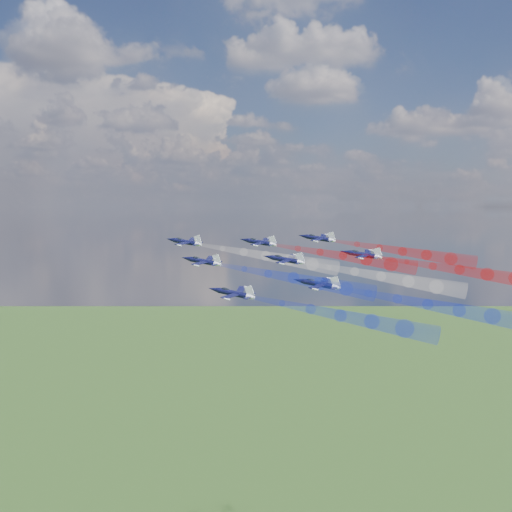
{
  "coord_description": "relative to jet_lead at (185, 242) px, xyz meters",
  "views": [
    {
      "loc": [
        -3.4,
        -153.23,
        157.3
      ],
      "look_at": [
        7.69,
        -8.97,
        146.02
      ],
      "focal_mm": 44.22,
      "sensor_mm": 36.0,
      "label": 1
    }
  ],
  "objects": [
    {
      "name": "jet_lead",
      "position": [
        0.0,
        0.0,
        0.0
      ],
      "size": [
        13.37,
        12.89,
        5.46
      ],
      "primitive_type": null,
      "rotation": [
        0.12,
        -0.17,
        1.02
      ],
      "color": "black"
    },
    {
      "name": "trail_lead",
      "position": [
        18.82,
        -11.02,
        -2.7
      ],
      "size": [
        31.58,
        21.06,
        8.27
      ],
      "primitive_type": null,
      "rotation": [
        0.12,
        -0.17,
        1.02
      ],
      "color": "white"
    },
    {
      "name": "jet_inner_left",
      "position": [
        4.34,
        -14.98,
        -3.5
      ],
      "size": [
        13.37,
        12.89,
        5.46
      ],
      "primitive_type": null,
      "rotation": [
        0.12,
        -0.17,
        1.02
      ],
      "color": "black"
    },
    {
      "name": "trail_inner_left",
      "position": [
        23.16,
        -26.0,
        -6.19
      ],
      "size": [
        31.58,
        21.06,
        8.27
      ],
      "primitive_type": null,
      "rotation": [
        0.12,
        -0.17,
        1.02
      ],
      "color": "#182FD3"
    },
    {
      "name": "jet_inner_right",
      "position": [
        18.46,
        2.28,
        -0.28
      ],
      "size": [
        13.37,
        12.89,
        5.46
      ],
      "primitive_type": null,
      "rotation": [
        0.12,
        -0.17,
        1.02
      ],
      "color": "black"
    },
    {
      "name": "trail_inner_right",
      "position": [
        37.28,
        -8.74,
        -2.98
      ],
      "size": [
        31.58,
        21.06,
        8.27
      ],
      "primitive_type": null,
      "rotation": [
        0.12,
        -0.17,
        1.02
      ],
      "color": "red"
    },
    {
      "name": "jet_outer_left",
      "position": [
        10.33,
        -33.69,
        -8.15
      ],
      "size": [
        13.37,
        12.89,
        5.46
      ],
      "primitive_type": null,
      "rotation": [
        0.12,
        -0.17,
        1.02
      ],
      "color": "black"
    },
    {
      "name": "trail_outer_left",
      "position": [
        29.15,
        -44.71,
        -10.85
      ],
      "size": [
        31.58,
        21.06,
        8.27
      ],
      "primitive_type": null,
      "rotation": [
        0.12,
        -0.17,
        1.02
      ],
      "color": "#182FD3"
    },
    {
      "name": "jet_center_third",
      "position": [
        22.86,
        -15.0,
        -3.25
      ],
      "size": [
        13.37,
        12.89,
        5.46
      ],
      "primitive_type": null,
      "rotation": [
        0.12,
        -0.17,
        1.02
      ],
      "color": "black"
    },
    {
      "name": "trail_center_third",
      "position": [
        41.68,
        -26.02,
        -5.95
      ],
      "size": [
        31.58,
        21.06,
        8.27
      ],
      "primitive_type": null,
      "rotation": [
        0.12,
        -0.17,
        1.02
      ],
      "color": "white"
    },
    {
      "name": "jet_outer_right",
      "position": [
        33.98,
        5.87,
        0.49
      ],
      "size": [
        13.37,
        12.89,
        5.46
      ],
      "primitive_type": null,
      "rotation": [
        0.12,
        -0.17,
        1.02
      ],
      "color": "black"
    },
    {
      "name": "trail_outer_right",
      "position": [
        52.8,
        -5.15,
        -2.2
      ],
      "size": [
        31.58,
        21.06,
        8.27
      ],
      "primitive_type": null,
      "rotation": [
        0.12,
        -0.17,
        1.02
      ],
      "color": "red"
    },
    {
      "name": "jet_rear_left",
      "position": [
        27.82,
        -29.51,
        -7.02
      ],
      "size": [
        13.37,
        12.89,
        5.46
      ],
      "primitive_type": null,
      "rotation": [
        0.12,
        -0.17,
        1.02
      ],
      "color": "black"
    },
    {
      "name": "trail_rear_left",
      "position": [
        46.64,
        -40.53,
        -9.72
      ],
      "size": [
        31.58,
        21.06,
        8.27
      ],
      "primitive_type": null,
      "rotation": [
        0.12,
        -0.17,
        1.02
      ],
      "color": "#182FD3"
    },
    {
      "name": "jet_rear_right",
      "position": [
        41.49,
        -10.9,
        -2.52
      ],
      "size": [
        13.37,
        12.89,
        5.46
      ],
      "primitive_type": null,
      "rotation": [
        0.12,
        -0.17,
        1.02
      ],
      "color": "black"
    },
    {
      "name": "trail_rear_right",
      "position": [
        60.31,
        -21.92,
        -5.22
      ],
      "size": [
        31.58,
        21.06,
        8.27
      ],
      "primitive_type": null,
      "rotation": [
        0.12,
        -0.17,
        1.02
      ],
      "color": "red"
    }
  ]
}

